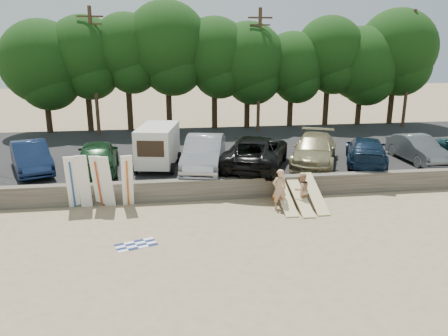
{
  "coord_description": "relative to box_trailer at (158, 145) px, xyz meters",
  "views": [
    {
      "loc": [
        -5.14,
        -16.73,
        7.22
      ],
      "look_at": [
        -2.44,
        3.0,
        1.51
      ],
      "focal_mm": 35.0,
      "sensor_mm": 36.0,
      "label": 1
    }
  ],
  "objects": [
    {
      "name": "surfboard_upright_2",
      "position": [
        -2.64,
        -3.88,
        -0.72
      ],
      "size": [
        0.58,
        0.78,
        2.53
      ],
      "primitive_type": "cube",
      "rotation": [
        0.26,
        0.0,
        -0.11
      ],
      "color": "white",
      "rests_on": "ground"
    },
    {
      "name": "gear_bag",
      "position": [
        5.53,
        -3.96,
        -1.87
      ],
      "size": [
        0.36,
        0.33,
        0.22
      ],
      "primitive_type": "cube",
      "rotation": [
        0.0,
        0.0,
        -0.3
      ],
      "color": "#CC6A18",
      "rests_on": "ground"
    },
    {
      "name": "surfboard_upright_4",
      "position": [
        -1.35,
        -3.99,
        -0.72
      ],
      "size": [
        0.59,
        0.8,
        2.52
      ],
      "primitive_type": "cube",
      "rotation": [
        0.27,
        0.0,
        0.13
      ],
      "color": "white",
      "rests_on": "ground"
    },
    {
      "name": "parking_lot",
      "position": [
        5.56,
        4.14,
        -1.63
      ],
      "size": [
        44.0,
        14.5,
        0.7
      ],
      "primitive_type": "cube",
      "color": "#282828",
      "rests_on": "ground"
    },
    {
      "name": "seawall",
      "position": [
        5.56,
        -3.36,
        -1.48
      ],
      "size": [
        44.0,
        0.5,
        1.0
      ],
      "primitive_type": "cube",
      "color": "#6B6356",
      "rests_on": "ground"
    },
    {
      "name": "cooler",
      "position": [
        5.94,
        -4.35,
        -1.82
      ],
      "size": [
        0.38,
        0.3,
        0.32
      ],
      "primitive_type": "cube",
      "rotation": [
        0.0,
        0.0,
        0.01
      ],
      "color": "green",
      "rests_on": "ground"
    },
    {
      "name": "beach_towel",
      "position": [
        -0.82,
        -7.98,
        -1.98
      ],
      "size": [
        1.91,
        1.91,
        0.0
      ],
      "primitive_type": "plane",
      "rotation": [
        0.0,
        0.0,
        0.34
      ],
      "color": "white",
      "rests_on": "ground"
    },
    {
      "name": "box_trailer",
      "position": [
        0.0,
        0.0,
        0.0
      ],
      "size": [
        2.59,
        3.87,
        2.29
      ],
      "rotation": [
        0.0,
        0.0,
        -0.19
      ],
      "color": "beige",
      "rests_on": "parking_lot"
    },
    {
      "name": "car_6",
      "position": [
        14.61,
        -0.67,
        -0.54
      ],
      "size": [
        1.64,
        4.52,
        1.48
      ],
      "primitive_type": "imported",
      "rotation": [
        0.0,
        0.0,
        0.02
      ],
      "color": "#4D5153",
      "rests_on": "parking_lot"
    },
    {
      "name": "car_5",
      "position": [
        11.48,
        -0.75,
        -0.53
      ],
      "size": [
        3.88,
        5.58,
        1.5
      ],
      "primitive_type": "imported",
      "rotation": [
        0.0,
        0.0,
        2.76
      ],
      "color": "#0E1E34",
      "rests_on": "parking_lot"
    },
    {
      "name": "beachgoer_b",
      "position": [
        6.5,
        -4.9,
        -1.2
      ],
      "size": [
        0.89,
        0.77,
        1.57
      ],
      "primitive_type": "imported",
      "rotation": [
        0.0,
        0.0,
        3.4
      ],
      "color": "tan",
      "rests_on": "ground"
    },
    {
      "name": "car_2",
      "position": [
        2.42,
        -0.71,
        -0.38
      ],
      "size": [
        2.96,
        5.74,
        1.8
      ],
      "primitive_type": "imported",
      "rotation": [
        0.0,
        0.0,
        -0.2
      ],
      "color": "gray",
      "rests_on": "parking_lot"
    },
    {
      "name": "utility_poles",
      "position": [
        7.56,
        9.64,
        3.44
      ],
      "size": [
        25.8,
        0.26,
        9.0
      ],
      "color": "#473321",
      "rests_on": "parking_lot"
    },
    {
      "name": "ground",
      "position": [
        5.56,
        -6.36,
        -1.98
      ],
      "size": [
        120.0,
        120.0,
        0.0
      ],
      "primitive_type": "plane",
      "color": "tan",
      "rests_on": "ground"
    },
    {
      "name": "surfboard_low_0",
      "position": [
        5.71,
        -4.8,
        -1.48
      ],
      "size": [
        0.56,
        2.87,
        1.01
      ],
      "primitive_type": "cube",
      "rotation": [
        0.32,
        0.0,
        0.0
      ],
      "color": "beige",
      "rests_on": "ground"
    },
    {
      "name": "beachgoer_a",
      "position": [
        5.4,
        -5.05,
        -1.06
      ],
      "size": [
        0.73,
        0.54,
        1.85
      ],
      "primitive_type": "imported",
      "rotation": [
        0.0,
        0.0,
        3.29
      ],
      "color": "tan",
      "rests_on": "ground"
    },
    {
      "name": "surfboard_upright_0",
      "position": [
        -3.77,
        -3.89,
        -0.72
      ],
      "size": [
        0.57,
        0.75,
        2.53
      ],
      "primitive_type": "cube",
      "rotation": [
        0.25,
        0.0,
        0.11
      ],
      "color": "white",
      "rests_on": "ground"
    },
    {
      "name": "treeline",
      "position": [
        5.8,
        11.21,
        4.38
      ],
      "size": [
        33.72,
        6.4,
        9.66
      ],
      "color": "#382616",
      "rests_on": "parking_lot"
    },
    {
      "name": "surfboard_upright_3",
      "position": [
        -2.27,
        -4.0,
        -0.73
      ],
      "size": [
        0.62,
        0.84,
        2.52
      ],
      "primitive_type": "cube",
      "rotation": [
        0.28,
        0.0,
        -0.17
      ],
      "color": "white",
      "rests_on": "ground"
    },
    {
      "name": "car_4",
      "position": [
        8.6,
        -0.39,
        -0.47
      ],
      "size": [
        4.29,
        6.03,
        1.62
      ],
      "primitive_type": "imported",
      "rotation": [
        0.0,
        0.0,
        -0.4
      ],
      "color": "#877D55",
      "rests_on": "parking_lot"
    },
    {
      "name": "car_3",
      "position": [
        5.21,
        -0.78,
        -0.39
      ],
      "size": [
        5.04,
        7.05,
        1.78
      ],
      "primitive_type": "imported",
      "rotation": [
        0.0,
        0.0,
        2.78
      ],
      "color": "black",
      "rests_on": "parking_lot"
    },
    {
      "name": "car_0",
      "position": [
        -6.59,
        0.14,
        -0.49
      ],
      "size": [
        3.34,
        5.08,
        1.58
      ],
      "primitive_type": "imported",
      "rotation": [
        0.0,
        0.0,
        0.38
      ],
      "color": "#111E3C",
      "rests_on": "parking_lot"
    },
    {
      "name": "car_1",
      "position": [
        -3.12,
        -0.38,
        -0.42
      ],
      "size": [
        2.41,
        5.19,
        1.72
      ],
      "primitive_type": "imported",
      "rotation": [
        0.0,
        0.0,
        3.22
      ],
      "color": "#13351A",
      "rests_on": "parking_lot"
    },
    {
      "name": "surfboard_upright_1",
      "position": [
        -3.26,
        -3.91,
        -0.7
      ],
      "size": [
        0.5,
        0.58,
        2.56
      ],
      "primitive_type": "cube",
      "rotation": [
        0.2,
        0.0,
        -0.01
      ],
      "color": "white",
      "rests_on": "ground"
    },
    {
      "name": "surfboard_low_2",
      "position": [
        7.12,
        -4.85,
        -1.41
      ],
      "size": [
        0.56,
        2.82,
        1.16
      ],
      "primitive_type": "cube",
      "rotation": [
        0.37,
        0.0,
        0.0
      ],
      "color": "beige",
      "rests_on": "ground"
    },
    {
      "name": "surfboard_low_1",
      "position": [
        6.41,
        -4.97,
        -1.53
      ],
      "size": [
        0.56,
        2.9,
        0.91
      ],
      "primitive_type": "cube",
      "rotation": [
        0.29,
        0.0,
        0.0
      ],
      "color": "beige",
      "rests_on": "ground"
    }
  ]
}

